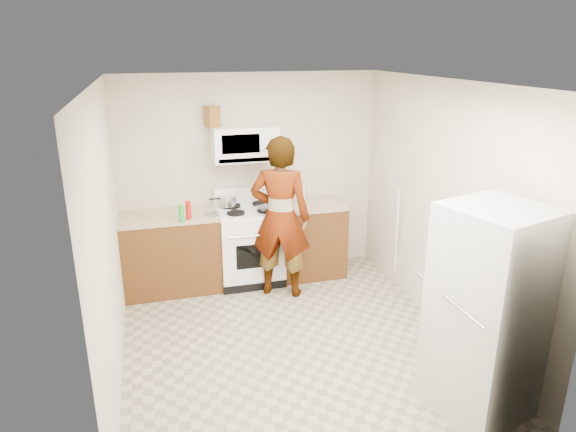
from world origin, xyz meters
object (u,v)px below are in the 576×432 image
object	(u,v)px
microwave	(245,143)
person	(280,218)
saucepan	(228,201)
gas_range	(249,243)
fridge	(488,312)
kettle	(300,192)

from	to	relation	value
microwave	person	xyz separation A→B (m)	(0.28, -0.57, -0.76)
microwave	saucepan	xyz separation A→B (m)	(-0.23, 0.01, -0.69)
gas_range	fridge	distance (m)	3.12
kettle	gas_range	bearing A→B (deg)	-159.11
kettle	saucepan	bearing A→B (deg)	-171.09
fridge	gas_range	bearing A→B (deg)	98.93
microwave	gas_range	bearing A→B (deg)	-90.00
microwave	saucepan	world-z (taller)	microwave
microwave	fridge	bearing A→B (deg)	-66.06
gas_range	fridge	xyz separation A→B (m)	(1.30, -2.81, 0.36)
gas_range	fridge	world-z (taller)	fridge
person	kettle	xyz separation A→B (m)	(0.43, 0.66, 0.09)
person	saucepan	distance (m)	0.77
fridge	saucepan	xyz separation A→B (m)	(-1.53, 2.94, 0.16)
gas_range	microwave	size ratio (longest dim) A/B	1.49
kettle	fridge	bearing A→B (deg)	-75.36
fridge	person	bearing A→B (deg)	97.47
kettle	saucepan	size ratio (longest dim) A/B	0.86
microwave	saucepan	size ratio (longest dim) A/B	3.65
fridge	saucepan	size ratio (longest dim) A/B	8.16
person	saucepan	size ratio (longest dim) A/B	9.00
saucepan	person	bearing A→B (deg)	-48.77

